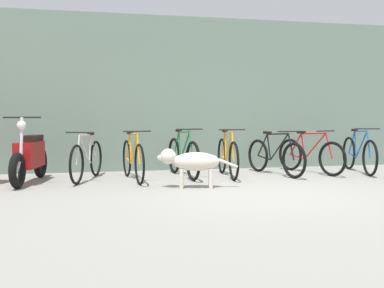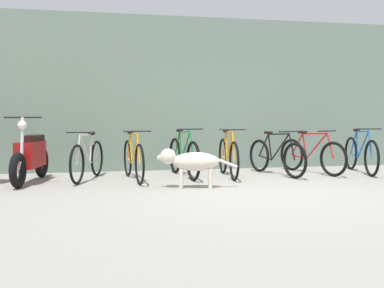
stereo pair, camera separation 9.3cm
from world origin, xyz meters
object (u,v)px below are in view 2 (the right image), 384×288
(bicycle_4, at_px, (276,157))
(bicycle_5, at_px, (311,156))
(bicycle_0, at_px, (88,160))
(motorcycle, at_px, (31,157))
(bicycle_1, at_px, (133,159))
(bicycle_3, at_px, (228,157))
(bicycle_2, at_px, (183,157))
(bicycle_6, at_px, (361,154))
(stray_dog, at_px, (190,162))

(bicycle_4, distance_m, bicycle_5, 0.76)
(bicycle_0, height_order, motorcycle, motorcycle)
(bicycle_1, bearing_deg, bicycle_5, 87.30)
(bicycle_3, bearing_deg, bicycle_5, 99.70)
(bicycle_2, height_order, motorcycle, motorcycle)
(bicycle_4, bearing_deg, bicycle_0, -105.66)
(bicycle_0, relative_size, bicycle_6, 0.95)
(bicycle_6, distance_m, stray_dog, 3.75)
(bicycle_1, relative_size, bicycle_4, 1.03)
(bicycle_5, distance_m, stray_dog, 2.90)
(bicycle_0, relative_size, bicycle_4, 0.98)
(bicycle_2, distance_m, motorcycle, 2.60)
(bicycle_0, height_order, bicycle_5, bicycle_0)
(bicycle_5, relative_size, stray_dog, 1.34)
(bicycle_1, relative_size, bicycle_5, 1.06)
(bicycle_1, distance_m, stray_dog, 1.29)
(bicycle_6, bearing_deg, bicycle_2, -80.09)
(bicycle_4, distance_m, stray_dog, 2.19)
(bicycle_1, xyz_separation_m, bicycle_5, (3.40, 0.25, -0.02))
(bicycle_2, bearing_deg, bicycle_3, 70.88)
(bicycle_3, xyz_separation_m, stray_dog, (-0.91, -1.10, 0.05))
(motorcycle, bearing_deg, bicycle_5, 101.19)
(bicycle_3, relative_size, bicycle_6, 0.96)
(bicycle_0, bearing_deg, bicycle_4, 105.84)
(bicycle_5, height_order, motorcycle, motorcycle)
(bicycle_2, distance_m, bicycle_5, 2.48)
(bicycle_3, height_order, motorcycle, motorcycle)
(bicycle_4, relative_size, motorcycle, 0.95)
(bicycle_4, bearing_deg, stray_dog, -72.42)
(bicycle_4, bearing_deg, bicycle_5, 82.53)
(bicycle_4, xyz_separation_m, stray_dog, (-1.85, -1.17, 0.07))
(bicycle_3, relative_size, bicycle_4, 0.99)
(bicycle_2, xyz_separation_m, bicycle_4, (1.72, -0.10, -0.02))
(bicycle_5, bearing_deg, motorcycle, -107.53)
(bicycle_0, xyz_separation_m, bicycle_4, (3.41, -0.05, -0.01))
(bicycle_6, bearing_deg, bicycle_5, -84.86)
(bicycle_5, distance_m, motorcycle, 5.08)
(bicycle_1, distance_m, bicycle_4, 2.65)
(bicycle_3, distance_m, motorcycle, 3.38)
(bicycle_4, distance_m, motorcycle, 4.32)
(bicycle_2, bearing_deg, stray_dog, -12.60)
(bicycle_3, height_order, bicycle_5, bicycle_3)
(bicycle_0, distance_m, bicycle_3, 2.47)
(bicycle_3, relative_size, bicycle_5, 1.02)
(bicycle_0, relative_size, bicycle_3, 0.99)
(bicycle_0, distance_m, bicycle_2, 1.68)
(bicycle_1, distance_m, bicycle_6, 4.37)
(bicycle_3, xyz_separation_m, bicycle_6, (2.66, 0.05, -0.00))
(bicycle_4, bearing_deg, bicycle_2, -108.13)
(stray_dog, bearing_deg, bicycle_4, -136.14)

